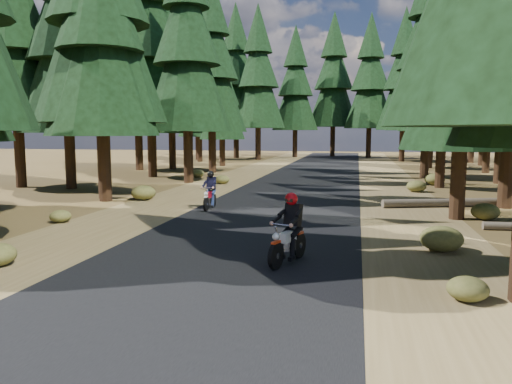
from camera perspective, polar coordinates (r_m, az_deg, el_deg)
ground at (r=13.13m, az=-1.31°, el=-5.55°), size 120.00×120.00×0.00m
road at (r=17.96m, az=2.23°, el=-2.15°), size 6.00×100.00×0.01m
shoulder_l at (r=19.23m, az=-11.44°, el=-1.69°), size 3.20×100.00×0.01m
shoulder_r at (r=17.82m, az=17.00°, el=-2.53°), size 3.20×100.00×0.01m
pine_forest at (r=34.05m, az=6.78°, el=15.41°), size 34.59×55.08×16.32m
log_near at (r=20.44m, az=22.30°, el=-1.12°), size 5.90×2.15×0.32m
understory_shrubs at (r=19.09m, az=6.76°, el=-0.84°), size 14.71×25.52×0.63m
rider_lead at (r=10.77m, az=3.68°, el=-5.54°), size 1.03×1.78×1.52m
rider_follow at (r=18.27m, az=-5.30°, el=-0.54°), size 0.51×1.58×1.40m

